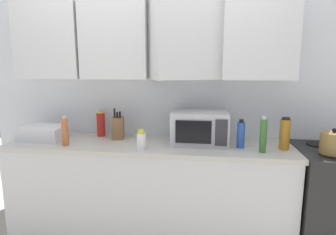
{
  "coord_description": "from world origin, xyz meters",
  "views": [
    {
      "loc": [
        0.48,
        -2.63,
        1.55
      ],
      "look_at": [
        0.17,
        -0.25,
        1.12
      ],
      "focal_mm": 29.89,
      "sensor_mm": 36.0,
      "label": 1
    }
  ],
  "objects_px": {
    "kettle": "(333,143)",
    "bottle_amber_vinegar": "(285,134)",
    "bottle_red_sauce": "(101,124)",
    "bottle_white_jar": "(141,140)",
    "bottle_green_oil": "(263,135)",
    "bottle_blue_cleaner": "(241,135)",
    "dish_rack": "(44,133)",
    "bottle_spice_jar": "(65,132)",
    "microwave": "(200,127)",
    "knife_block": "(118,128)"
  },
  "relations": [
    {
      "from": "kettle",
      "to": "bottle_red_sauce",
      "type": "distance_m",
      "value": 1.97
    },
    {
      "from": "kettle",
      "to": "bottle_amber_vinegar",
      "type": "height_order",
      "value": "bottle_amber_vinegar"
    },
    {
      "from": "kettle",
      "to": "bottle_white_jar",
      "type": "height_order",
      "value": "kettle"
    },
    {
      "from": "microwave",
      "to": "bottle_white_jar",
      "type": "distance_m",
      "value": 0.53
    },
    {
      "from": "kettle",
      "to": "bottle_spice_jar",
      "type": "relative_size",
      "value": 0.79
    },
    {
      "from": "bottle_green_oil",
      "to": "bottle_red_sauce",
      "type": "bearing_deg",
      "value": 166.79
    },
    {
      "from": "bottle_green_oil",
      "to": "bottle_amber_vinegar",
      "type": "height_order",
      "value": "bottle_green_oil"
    },
    {
      "from": "kettle",
      "to": "dish_rack",
      "type": "xyz_separation_m",
      "value": [
        -2.42,
        0.16,
        -0.03
      ]
    },
    {
      "from": "knife_block",
      "to": "bottle_red_sauce",
      "type": "bearing_deg",
      "value": 157.84
    },
    {
      "from": "microwave",
      "to": "knife_block",
      "type": "relative_size",
      "value": 1.69
    },
    {
      "from": "dish_rack",
      "to": "microwave",
      "type": "bearing_deg",
      "value": 1.95
    },
    {
      "from": "bottle_blue_cleaner",
      "to": "bottle_white_jar",
      "type": "bearing_deg",
      "value": -169.27
    },
    {
      "from": "kettle",
      "to": "knife_block",
      "type": "height_order",
      "value": "knife_block"
    },
    {
      "from": "bottle_spice_jar",
      "to": "bottle_blue_cleaner",
      "type": "relative_size",
      "value": 1.06
    },
    {
      "from": "bottle_spice_jar",
      "to": "bottle_green_oil",
      "type": "relative_size",
      "value": 0.88
    },
    {
      "from": "bottle_red_sauce",
      "to": "bottle_white_jar",
      "type": "bearing_deg",
      "value": -38.31
    },
    {
      "from": "knife_block",
      "to": "bottle_spice_jar",
      "type": "distance_m",
      "value": 0.46
    },
    {
      "from": "bottle_white_jar",
      "to": "bottle_green_oil",
      "type": "bearing_deg",
      "value": 2.65
    },
    {
      "from": "bottle_amber_vinegar",
      "to": "bottle_white_jar",
      "type": "bearing_deg",
      "value": -172.48
    },
    {
      "from": "bottle_blue_cleaner",
      "to": "bottle_white_jar",
      "type": "relative_size",
      "value": 1.47
    },
    {
      "from": "kettle",
      "to": "dish_rack",
      "type": "height_order",
      "value": "kettle"
    },
    {
      "from": "bottle_red_sauce",
      "to": "bottle_green_oil",
      "type": "bearing_deg",
      "value": -13.21
    },
    {
      "from": "microwave",
      "to": "bottle_red_sauce",
      "type": "distance_m",
      "value": 0.95
    },
    {
      "from": "bottle_amber_vinegar",
      "to": "bottle_blue_cleaner",
      "type": "xyz_separation_m",
      "value": [
        -0.34,
        0.0,
        -0.02
      ]
    },
    {
      "from": "dish_rack",
      "to": "bottle_spice_jar",
      "type": "relative_size",
      "value": 1.51
    },
    {
      "from": "dish_rack",
      "to": "bottle_green_oil",
      "type": "distance_m",
      "value": 1.92
    },
    {
      "from": "bottle_green_oil",
      "to": "bottle_blue_cleaner",
      "type": "height_order",
      "value": "bottle_green_oil"
    },
    {
      "from": "kettle",
      "to": "bottle_blue_cleaner",
      "type": "distance_m",
      "value": 0.67
    },
    {
      "from": "knife_block",
      "to": "bottle_white_jar",
      "type": "height_order",
      "value": "knife_block"
    },
    {
      "from": "kettle",
      "to": "microwave",
      "type": "distance_m",
      "value": 1.02
    },
    {
      "from": "dish_rack",
      "to": "knife_block",
      "type": "xyz_separation_m",
      "value": [
        0.67,
        0.1,
        0.04
      ]
    },
    {
      "from": "microwave",
      "to": "bottle_red_sauce",
      "type": "relative_size",
      "value": 2.01
    },
    {
      "from": "bottle_blue_cleaner",
      "to": "dish_rack",
      "type": "bearing_deg",
      "value": 178.44
    },
    {
      "from": "bottle_blue_cleaner",
      "to": "bottle_spice_jar",
      "type": "bearing_deg",
      "value": -175.03
    },
    {
      "from": "kettle",
      "to": "bottle_amber_vinegar",
      "type": "bearing_deg",
      "value": 160.77
    },
    {
      "from": "kettle",
      "to": "microwave",
      "type": "xyz_separation_m",
      "value": [
        -1.0,
        0.21,
        0.05
      ]
    },
    {
      "from": "microwave",
      "to": "bottle_green_oil",
      "type": "distance_m",
      "value": 0.53
    },
    {
      "from": "kettle",
      "to": "bottle_spice_jar",
      "type": "xyz_separation_m",
      "value": [
        -2.12,
        -0.01,
        0.02
      ]
    },
    {
      "from": "bottle_blue_cleaner",
      "to": "bottle_red_sauce",
      "type": "relative_size",
      "value": 0.99
    },
    {
      "from": "bottle_blue_cleaner",
      "to": "bottle_red_sauce",
      "type": "height_order",
      "value": "bottle_red_sauce"
    },
    {
      "from": "kettle",
      "to": "bottle_amber_vinegar",
      "type": "xyz_separation_m",
      "value": [
        -0.32,
        0.11,
        0.03
      ]
    },
    {
      "from": "knife_block",
      "to": "bottle_blue_cleaner",
      "type": "height_order",
      "value": "knife_block"
    },
    {
      "from": "dish_rack",
      "to": "bottle_green_oil",
      "type": "relative_size",
      "value": 1.33
    },
    {
      "from": "dish_rack",
      "to": "bottle_red_sauce",
      "type": "xyz_separation_m",
      "value": [
        0.47,
        0.18,
        0.06
      ]
    },
    {
      "from": "dish_rack",
      "to": "bottle_blue_cleaner",
      "type": "xyz_separation_m",
      "value": [
        1.75,
        -0.05,
        0.05
      ]
    },
    {
      "from": "knife_block",
      "to": "bottle_spice_jar",
      "type": "bearing_deg",
      "value": -143.22
    },
    {
      "from": "bottle_white_jar",
      "to": "knife_block",
      "type": "bearing_deg",
      "value": 133.69
    },
    {
      "from": "dish_rack",
      "to": "bottle_amber_vinegar",
      "type": "xyz_separation_m",
      "value": [
        2.1,
        -0.05,
        0.07
      ]
    },
    {
      "from": "bottle_white_jar",
      "to": "bottle_amber_vinegar",
      "type": "bearing_deg",
      "value": 7.52
    },
    {
      "from": "knife_block",
      "to": "kettle",
      "type": "bearing_deg",
      "value": -8.56
    }
  ]
}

